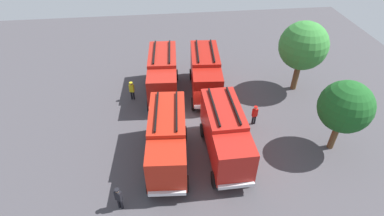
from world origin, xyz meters
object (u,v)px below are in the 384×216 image
(firefighter_0, at_px, (119,197))
(traffic_cone_0, at_px, (178,118))
(firefighter_1, at_px, (132,90))
(tree_1, at_px, (345,107))
(fire_truck_2, at_px, (205,72))
(fire_truck_3, at_px, (225,133))
(tree_0, at_px, (303,46))
(firefighter_2, at_px, (255,114))
(fire_truck_1, at_px, (167,139))
(fire_truck_0, at_px, (163,73))

(firefighter_0, bearing_deg, traffic_cone_0, 1.46)
(firefighter_1, height_order, tree_1, tree_1)
(fire_truck_2, distance_m, tree_1, 12.12)
(fire_truck_3, height_order, firefighter_1, fire_truck_3)
(tree_0, bearing_deg, firefighter_2, -48.45)
(tree_0, height_order, traffic_cone_0, tree_0)
(tree_0, distance_m, tree_1, 8.09)
(fire_truck_3, distance_m, firefighter_0, 8.28)
(fire_truck_3, relative_size, firefighter_1, 3.93)
(fire_truck_3, xyz_separation_m, tree_0, (-7.88, 8.51, 2.37))
(fire_truck_1, bearing_deg, firefighter_0, -37.14)
(fire_truck_1, bearing_deg, firefighter_1, -155.84)
(fire_truck_0, height_order, tree_1, tree_1)
(tree_1, bearing_deg, firefighter_0, -77.14)
(firefighter_1, xyz_separation_m, traffic_cone_0, (3.66, 3.94, -0.70))
(fire_truck_1, distance_m, firefighter_1, 8.54)
(firefighter_1, distance_m, firefighter_2, 11.20)
(fire_truck_1, xyz_separation_m, firefighter_0, (3.66, -3.22, -1.11))
(firefighter_0, relative_size, tree_1, 0.32)
(fire_truck_0, distance_m, fire_truck_1, 8.67)
(fire_truck_0, height_order, fire_truck_1, same)
(firefighter_1, xyz_separation_m, firefighter_2, (4.71, 10.16, -0.02))
(fire_truck_1, xyz_separation_m, traffic_cone_0, (-4.29, 1.05, -1.80))
(fire_truck_1, bearing_deg, tree_0, 126.50)
(fire_truck_2, height_order, traffic_cone_0, fire_truck_2)
(fire_truck_2, xyz_separation_m, tree_1, (8.52, 8.45, 1.73))
(fire_truck_3, relative_size, tree_0, 1.08)
(firefighter_1, bearing_deg, fire_truck_2, -70.34)
(firefighter_0, xyz_separation_m, tree_1, (-3.56, 15.59, 2.83))
(fire_truck_0, relative_size, traffic_cone_0, 10.50)
(fire_truck_3, height_order, firefighter_2, fire_truck_3)
(fire_truck_3, bearing_deg, fire_truck_0, -155.38)
(fire_truck_1, relative_size, tree_1, 1.28)
(firefighter_0, xyz_separation_m, firefighter_1, (-11.61, 0.33, -0.00))
(fire_truck_1, xyz_separation_m, firefighter_1, (-7.95, -2.89, -1.11))
(fire_truck_2, bearing_deg, tree_1, 49.28)
(fire_truck_1, distance_m, traffic_cone_0, 4.77)
(firefighter_1, distance_m, tree_0, 15.87)
(fire_truck_3, bearing_deg, fire_truck_1, -89.52)
(fire_truck_0, distance_m, fire_truck_3, 9.50)
(fire_truck_0, distance_m, tree_1, 15.24)
(fire_truck_3, bearing_deg, tree_1, 88.10)
(fire_truck_1, height_order, firefighter_1, fire_truck_1)
(firefighter_0, relative_size, firefighter_1, 1.00)
(fire_truck_2, xyz_separation_m, fire_truck_3, (8.34, 0.16, 0.00))
(fire_truck_1, relative_size, traffic_cone_0, 10.54)
(fire_truck_1, distance_m, tree_0, 15.09)
(firefighter_0, bearing_deg, firefighter_2, -27.00)
(traffic_cone_0, bearing_deg, firefighter_2, 80.42)
(fire_truck_2, height_order, tree_0, tree_0)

